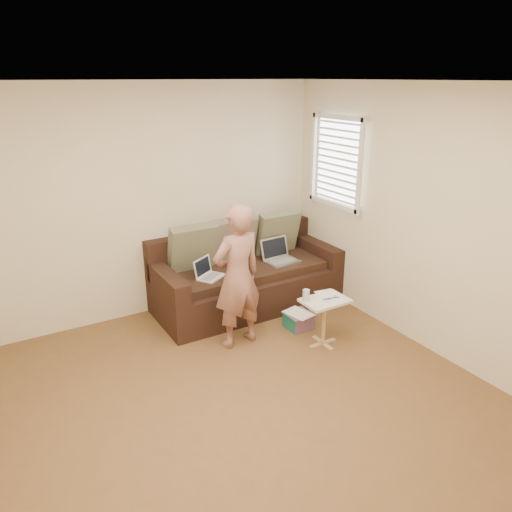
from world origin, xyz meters
The scene contains 17 objects.
floor centered at (0.00, 0.00, 0.00)m, with size 4.50×4.50×0.00m, color brown.
ceiling centered at (0.00, 0.00, 2.60)m, with size 4.50×4.50×0.00m, color white.
wall_back centered at (0.00, 2.25, 1.30)m, with size 4.00×4.00×0.00m, color beige.
wall_right centered at (2.00, 0.00, 1.30)m, with size 4.50×4.50×0.00m, color beige.
window_blinds centered at (1.95, 1.50, 1.70)m, with size 0.12×0.88×1.08m, color white, non-canonical shape.
sofa centered at (0.90, 1.77, 0.42)m, with size 2.20×0.95×0.85m, color black, non-canonical shape.
pillow_left centered at (0.30, 1.98, 0.79)m, with size 0.55×0.14×0.55m, color #5E644A, non-canonical shape.
pillow_mid centered at (0.85, 2.01, 0.79)m, with size 0.55×0.14×0.55m, color brown, non-canonical shape.
pillow_right centered at (1.45, 1.97, 0.79)m, with size 0.55×0.14×0.55m, color #5E644A, non-canonical shape.
laptop_silver centered at (1.32, 1.66, 0.52)m, with size 0.39×0.28×0.26m, color #B7BABC, non-canonical shape.
laptop_white centered at (0.37, 1.66, 0.52)m, with size 0.30×0.22×0.22m, color white, non-canonical shape.
person centered at (0.37, 1.05, 0.75)m, with size 0.55×0.37×1.50m, color #945054.
side_table centered at (1.12, 0.57, 0.26)m, with size 0.47×0.33×0.51m, color silver, non-canonical shape.
drinking_glass centered at (0.94, 0.65, 0.57)m, with size 0.07×0.07×0.12m, color silver, non-canonical shape.
scissors centered at (1.18, 0.55, 0.52)m, with size 0.18×0.10×0.02m, color silver, non-canonical shape.
paper_on_table centered at (1.22, 0.62, 0.52)m, with size 0.21×0.30×0.00m, color white, non-canonical shape.
striped_box centered at (1.11, 1.00, 0.09)m, with size 0.28×0.28×0.18m, color #C21D86, non-canonical shape.
Camera 1 is at (-1.76, -2.91, 2.63)m, focal length 34.21 mm.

